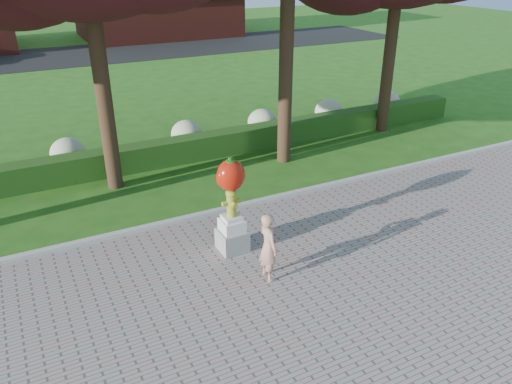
{
  "coord_description": "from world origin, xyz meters",
  "views": [
    {
      "loc": [
        -4.4,
        -7.93,
        6.37
      ],
      "look_at": [
        0.16,
        1.0,
        1.5
      ],
      "focal_mm": 35.0,
      "sensor_mm": 36.0,
      "label": 1
    }
  ],
  "objects": [
    {
      "name": "street",
      "position": [
        0.0,
        28.0,
        0.01
      ],
      "size": [
        50.0,
        8.0,
        0.02
      ],
      "primitive_type": "cube",
      "color": "black",
      "rests_on": "ground"
    },
    {
      "name": "woman",
      "position": [
        -0.15,
        -0.18,
        0.81
      ],
      "size": [
        0.37,
        0.56,
        1.54
      ],
      "primitive_type": "imported",
      "rotation": [
        0.0,
        0.0,
        1.58
      ],
      "color": "tan",
      "rests_on": "walkway"
    },
    {
      "name": "hydrant_sculpture",
      "position": [
        -0.36,
        1.19,
        1.27
      ],
      "size": [
        0.68,
        0.64,
        2.32
      ],
      "rotation": [
        0.0,
        0.0,
        0.02
      ],
      "color": "gray",
      "rests_on": "walkway"
    },
    {
      "name": "ground",
      "position": [
        0.0,
        0.0,
        0.0
      ],
      "size": [
        100.0,
        100.0,
        0.0
      ],
      "primitive_type": "plane",
      "color": "#235715",
      "rests_on": "ground"
    },
    {
      "name": "curb",
      "position": [
        0.0,
        3.0,
        0.07
      ],
      "size": [
        40.0,
        0.18,
        0.15
      ],
      "primitive_type": "cube",
      "color": "#ADADA5",
      "rests_on": "ground"
    },
    {
      "name": "hydrangea_row",
      "position": [
        0.57,
        8.0,
        0.55
      ],
      "size": [
        20.1,
        1.1,
        0.99
      ],
      "color": "#B8BF92",
      "rests_on": "ground"
    },
    {
      "name": "lawn_hedge",
      "position": [
        0.0,
        7.0,
        0.4
      ],
      "size": [
        24.0,
        0.7,
        0.8
      ],
      "primitive_type": "cube",
      "color": "#1A4513",
      "rests_on": "ground"
    }
  ]
}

